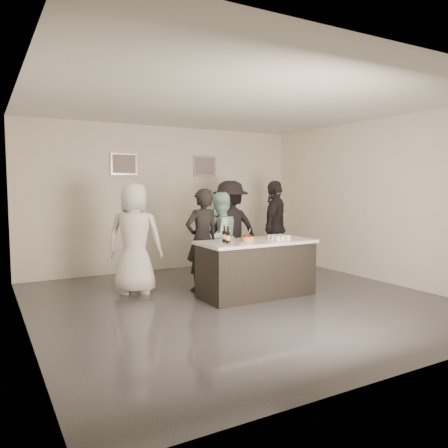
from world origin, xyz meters
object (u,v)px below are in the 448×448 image
at_px(beer_bottle_a, 224,234).
at_px(person_guest_back, 230,229).
at_px(person_guest_right, 275,227).
at_px(person_guest_left, 135,238).
at_px(cake, 248,239).
at_px(beer_bottle_b, 228,235).
at_px(person_main_blue, 219,239).
at_px(person_main_black, 202,240).
at_px(bar_counter, 256,268).

relative_size(beer_bottle_a, person_guest_back, 0.14).
distance_m(beer_bottle_a, person_guest_right, 2.36).
relative_size(person_guest_left, person_guest_right, 0.98).
bearing_deg(cake, person_guest_right, 42.79).
bearing_deg(person_guest_right, person_guest_back, -47.74).
distance_m(beer_bottle_a, beer_bottle_b, 0.18).
bearing_deg(beer_bottle_b, person_main_blue, 67.61).
relative_size(beer_bottle_b, person_main_black, 0.15).
height_order(person_main_black, person_guest_left, person_guest_left).
xyz_separation_m(beer_bottle_b, person_guest_back, (1.00, 1.66, -0.10)).
bearing_deg(bar_counter, person_guest_right, 45.53).
relative_size(person_main_black, person_main_blue, 1.04).
bearing_deg(bar_counter, person_main_black, 128.10).
distance_m(cake, person_guest_right, 2.17).
height_order(bar_counter, person_main_black, person_main_black).
xyz_separation_m(beer_bottle_a, person_guest_back, (0.97, 1.48, -0.10)).
distance_m(person_guest_left, person_guest_back, 2.11).
bearing_deg(person_guest_left, person_guest_back, -138.85).
relative_size(bar_counter, beer_bottle_a, 7.15).
bearing_deg(beer_bottle_b, bar_counter, 10.25).
relative_size(beer_bottle_a, person_main_black, 0.15).
bearing_deg(bar_counter, person_guest_left, 145.96).
bearing_deg(person_guest_back, person_guest_right, 170.81).
relative_size(person_main_blue, person_guest_left, 0.91).
xyz_separation_m(beer_bottle_b, person_guest_left, (-1.06, 1.22, -0.12)).
height_order(person_main_black, person_main_blue, person_main_black).
height_order(beer_bottle_b, person_guest_left, person_guest_left).
relative_size(cake, person_main_black, 0.12).
distance_m(bar_counter, person_main_black, 1.04).
relative_size(bar_counter, cake, 9.03).
xyz_separation_m(beer_bottle_a, person_main_blue, (0.42, 0.93, -0.20)).
distance_m(person_main_blue, person_guest_back, 0.79).
distance_m(beer_bottle_a, person_main_blue, 1.04).
bearing_deg(beer_bottle_a, person_main_black, 93.34).
height_order(beer_bottle_a, person_main_black, person_main_black).
distance_m(bar_counter, person_guest_left, 2.04).
height_order(beer_bottle_b, person_guest_back, person_guest_back).
xyz_separation_m(bar_counter, beer_bottle_a, (-0.55, 0.07, 0.58)).
relative_size(beer_bottle_b, person_guest_right, 0.14).
height_order(beer_bottle_b, person_main_blue, person_main_blue).
bearing_deg(cake, bar_counter, 16.21).
bearing_deg(beer_bottle_b, beer_bottle_a, 78.94).
bearing_deg(person_guest_right, bar_counter, 5.94).
bearing_deg(beer_bottle_b, cake, 6.97).
height_order(bar_counter, beer_bottle_b, beer_bottle_b).
distance_m(bar_counter, cake, 0.53).
xyz_separation_m(bar_counter, person_guest_right, (1.39, 1.41, 0.49)).
bearing_deg(person_guest_back, cake, 67.88).
relative_size(bar_counter, person_guest_right, 0.99).
bearing_deg(beer_bottle_b, person_guest_back, 58.84).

